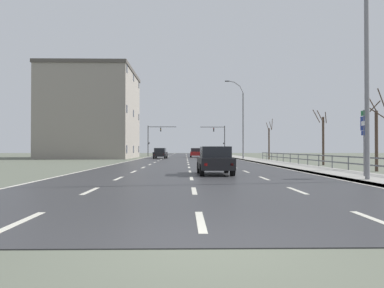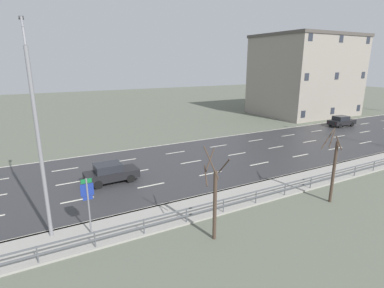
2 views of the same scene
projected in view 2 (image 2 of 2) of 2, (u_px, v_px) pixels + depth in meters
The scene contains 9 objects.
ground_plane at pixel (353, 134), 40.00m from camera, with size 160.00×160.00×0.12m.
guardrail at pixel (271, 191), 20.63m from camera, with size 0.07×39.25×1.00m.
street_lamp_foreground at pixel (38, 136), 15.07m from camera, with size 2.34×0.24×11.47m.
highway_sign at pixel (88, 199), 16.11m from camera, with size 0.09×0.68×3.34m.
car_mid_centre at pixel (111, 173), 23.74m from camera, with size 1.91×4.14×1.57m.
car_far_right at pixel (341, 121), 44.52m from camera, with size 2.02×4.20×1.57m.
brick_building at pixel (305, 75), 53.97m from camera, with size 13.13×16.47×13.82m.
bare_tree_near at pixel (215, 200), 15.72m from camera, with size 1.28×1.26×5.24m.
bare_tree_mid at pixel (333, 169), 20.04m from camera, with size 1.10×1.34×4.99m.
Camera 2 is at (24.02, 10.66, 9.23)m, focal length 28.25 mm.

